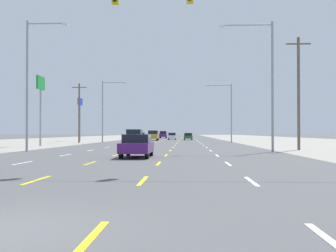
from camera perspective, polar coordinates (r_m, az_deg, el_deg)
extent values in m
plane|color=#4C4C4F|center=(72.51, 0.08, -2.15)|extent=(572.00, 572.00, 0.00)
cube|color=gray|center=(77.63, -18.51, -2.02)|extent=(28.00, 440.00, 0.01)
cube|color=gray|center=(75.58, 19.19, -2.05)|extent=(28.00, 440.00, 0.01)
cube|color=white|center=(22.61, -19.37, -4.83)|extent=(0.14, 2.60, 0.01)
cube|color=white|center=(29.68, -13.94, -3.91)|extent=(0.14, 2.60, 0.01)
cube|color=white|center=(36.93, -10.62, -3.32)|extent=(0.14, 2.60, 0.01)
cube|color=white|center=(44.26, -8.40, -2.93)|extent=(0.14, 2.60, 0.01)
cube|color=white|center=(51.63, -6.81, -2.64)|extent=(0.14, 2.60, 0.01)
cube|color=white|center=(59.04, -5.62, -2.43)|extent=(0.14, 2.60, 0.01)
cube|color=white|center=(66.47, -4.70, -2.26)|extent=(0.14, 2.60, 0.01)
cube|color=white|center=(73.92, -3.96, -2.12)|extent=(0.14, 2.60, 0.01)
cube|color=white|center=(81.37, -3.36, -2.01)|extent=(0.14, 2.60, 0.01)
cube|color=white|center=(88.83, -2.86, -1.92)|extent=(0.14, 2.60, 0.01)
cube|color=white|center=(96.30, -2.43, -1.84)|extent=(0.14, 2.60, 0.01)
cube|color=white|center=(103.77, -2.07, -1.77)|extent=(0.14, 2.60, 0.01)
cube|color=white|center=(111.25, -1.76, -1.72)|extent=(0.14, 2.60, 0.01)
cube|color=white|center=(118.73, -1.48, -1.67)|extent=(0.14, 2.60, 0.01)
cube|color=white|center=(126.21, -1.24, -1.62)|extent=(0.14, 2.60, 0.01)
cube|color=white|center=(133.69, -1.03, -1.58)|extent=(0.14, 2.60, 0.01)
cube|color=white|center=(141.18, -0.83, -1.55)|extent=(0.14, 2.60, 0.01)
cube|color=white|center=(148.67, -0.66, -1.51)|extent=(0.14, 2.60, 0.01)
cube|color=white|center=(156.15, -0.51, -1.49)|extent=(0.14, 2.60, 0.01)
cube|color=white|center=(163.64, -0.36, -1.46)|extent=(0.14, 2.60, 0.01)
cube|color=white|center=(171.13, -0.23, -1.44)|extent=(0.14, 2.60, 0.01)
cube|color=white|center=(178.62, -0.12, -1.41)|extent=(0.14, 2.60, 0.01)
cube|color=white|center=(186.12, -0.01, -1.39)|extent=(0.14, 2.60, 0.01)
cube|color=white|center=(193.61, 0.09, -1.37)|extent=(0.14, 2.60, 0.01)
cube|color=white|center=(201.10, 0.19, -1.36)|extent=(0.14, 2.60, 0.01)
cube|color=white|center=(208.59, 0.27, -1.34)|extent=(0.14, 2.60, 0.01)
cube|color=white|center=(216.09, 0.35, -1.33)|extent=(0.14, 2.60, 0.01)
cube|color=white|center=(223.58, 0.43, -1.31)|extent=(0.14, 2.60, 0.01)
cube|color=yellow|center=(14.38, -17.60, -7.12)|extent=(0.14, 2.60, 0.01)
cube|color=yellow|center=(21.55, -10.67, -5.06)|extent=(0.14, 2.60, 0.01)
cube|color=yellow|center=(28.88, -7.25, -4.01)|extent=(0.14, 2.60, 0.01)
cube|color=yellow|center=(36.29, -5.22, -3.38)|extent=(0.14, 2.60, 0.01)
cube|color=yellow|center=(43.72, -3.89, -2.96)|extent=(0.14, 2.60, 0.01)
cube|color=yellow|center=(51.18, -2.94, -2.66)|extent=(0.14, 2.60, 0.01)
cube|color=yellow|center=(58.65, -2.23, -2.44)|extent=(0.14, 2.60, 0.01)
cube|color=yellow|center=(66.12, -1.69, -2.27)|extent=(0.14, 2.60, 0.01)
cube|color=yellow|center=(73.60, -1.25, -2.13)|extent=(0.14, 2.60, 0.01)
cube|color=yellow|center=(81.08, -0.90, -2.02)|extent=(0.14, 2.60, 0.01)
cube|color=yellow|center=(88.57, -0.60, -1.92)|extent=(0.14, 2.60, 0.01)
cube|color=yellow|center=(96.06, -0.35, -1.84)|extent=(0.14, 2.60, 0.01)
cube|color=yellow|center=(103.55, -0.14, -1.78)|extent=(0.14, 2.60, 0.01)
cube|color=yellow|center=(111.04, 0.05, -1.72)|extent=(0.14, 2.60, 0.01)
cube|color=yellow|center=(118.53, 0.21, -1.67)|extent=(0.14, 2.60, 0.01)
cube|color=yellow|center=(126.02, 0.35, -1.62)|extent=(0.14, 2.60, 0.01)
cube|color=yellow|center=(133.52, 0.47, -1.58)|extent=(0.14, 2.60, 0.01)
cube|color=yellow|center=(141.01, 0.59, -1.55)|extent=(0.14, 2.60, 0.01)
cube|color=yellow|center=(148.51, 0.69, -1.52)|extent=(0.14, 2.60, 0.01)
cube|color=yellow|center=(156.00, 0.78, -1.49)|extent=(0.14, 2.60, 0.01)
cube|color=yellow|center=(163.50, 0.86, -1.46)|extent=(0.14, 2.60, 0.01)
cube|color=yellow|center=(171.00, 0.94, -1.44)|extent=(0.14, 2.60, 0.01)
cube|color=yellow|center=(178.49, 1.01, -1.41)|extent=(0.14, 2.60, 0.01)
cube|color=yellow|center=(185.99, 1.07, -1.39)|extent=(0.14, 2.60, 0.01)
cube|color=yellow|center=(193.49, 1.13, -1.37)|extent=(0.14, 2.60, 0.01)
cube|color=yellow|center=(200.98, 1.18, -1.36)|extent=(0.14, 2.60, 0.01)
cube|color=yellow|center=(208.48, 1.23, -1.34)|extent=(0.14, 2.60, 0.01)
cube|color=yellow|center=(215.98, 1.28, -1.33)|extent=(0.14, 2.60, 0.01)
cube|color=yellow|center=(223.48, 1.33, -1.31)|extent=(0.14, 2.60, 0.01)
cube|color=yellow|center=(6.29, -10.99, -15.31)|extent=(0.14, 2.60, 0.01)
cube|color=yellow|center=(13.58, -3.48, -7.52)|extent=(0.14, 2.60, 0.01)
cube|color=yellow|center=(21.03, -1.31, -5.18)|extent=(0.14, 2.60, 0.01)
cube|color=yellow|center=(28.50, -0.28, -4.06)|extent=(0.14, 2.60, 0.01)
cube|color=yellow|center=(35.98, 0.32, -3.40)|extent=(0.14, 2.60, 0.01)
cube|color=yellow|center=(43.47, 0.71, -2.97)|extent=(0.14, 2.60, 0.01)
cube|color=yellow|center=(50.96, 0.99, -2.67)|extent=(0.14, 2.60, 0.01)
cube|color=yellow|center=(58.46, 1.19, -2.45)|extent=(0.14, 2.60, 0.01)
cube|color=yellow|center=(65.95, 1.35, -2.27)|extent=(0.14, 2.60, 0.01)
cube|color=yellow|center=(73.45, 1.48, -2.13)|extent=(0.14, 2.60, 0.01)
cube|color=yellow|center=(80.95, 1.58, -2.02)|extent=(0.14, 2.60, 0.01)
cube|color=yellow|center=(88.44, 1.67, -1.92)|extent=(0.14, 2.60, 0.01)
cube|color=yellow|center=(95.94, 1.74, -1.85)|extent=(0.14, 2.60, 0.01)
cube|color=yellow|center=(103.44, 1.80, -1.78)|extent=(0.14, 2.60, 0.01)
cube|color=yellow|center=(110.94, 1.85, -1.72)|extent=(0.14, 2.60, 0.01)
cube|color=yellow|center=(118.44, 1.90, -1.67)|extent=(0.14, 2.60, 0.01)
cube|color=yellow|center=(125.94, 1.94, -1.62)|extent=(0.14, 2.60, 0.01)
cube|color=yellow|center=(133.44, 1.98, -1.58)|extent=(0.14, 2.60, 0.01)
cube|color=yellow|center=(140.93, 2.01, -1.55)|extent=(0.14, 2.60, 0.01)
cube|color=yellow|center=(148.43, 2.04, -1.52)|extent=(0.14, 2.60, 0.01)
cube|color=yellow|center=(155.93, 2.06, -1.49)|extent=(0.14, 2.60, 0.01)
cube|color=yellow|center=(163.43, 2.09, -1.46)|extent=(0.14, 2.60, 0.01)
cube|color=yellow|center=(170.93, 2.11, -1.44)|extent=(0.14, 2.60, 0.01)
cube|color=yellow|center=(178.43, 2.13, -1.41)|extent=(0.14, 2.60, 0.01)
cube|color=yellow|center=(185.93, 2.15, -1.39)|extent=(0.14, 2.60, 0.01)
cube|color=yellow|center=(193.43, 2.17, -1.37)|extent=(0.14, 2.60, 0.01)
cube|color=yellow|center=(200.93, 2.18, -1.36)|extent=(0.14, 2.60, 0.01)
cube|color=yellow|center=(208.43, 2.20, -1.34)|extent=(0.14, 2.60, 0.01)
cube|color=yellow|center=(215.93, 2.21, -1.33)|extent=(0.14, 2.60, 0.01)
cube|color=yellow|center=(223.43, 2.22, -1.31)|extent=(0.14, 2.60, 0.01)
cube|color=white|center=(6.46, 22.00, -14.85)|extent=(0.14, 2.60, 0.01)
cube|color=white|center=(13.67, 11.40, -7.47)|extent=(0.14, 2.60, 0.01)
cube|color=white|center=(21.08, 8.26, -5.16)|extent=(0.14, 2.60, 0.01)
cube|color=white|center=(28.54, 6.77, -4.05)|extent=(0.14, 2.60, 0.01)
cube|color=white|center=(36.01, 5.90, -3.40)|extent=(0.14, 2.60, 0.01)
cube|color=white|center=(43.50, 5.33, -2.97)|extent=(0.14, 2.60, 0.01)
cube|color=white|center=(50.98, 4.92, -2.67)|extent=(0.14, 2.60, 0.01)
cube|color=white|center=(58.48, 4.62, -2.44)|extent=(0.14, 2.60, 0.01)
cube|color=white|center=(65.97, 4.39, -2.27)|extent=(0.14, 2.60, 0.01)
cube|color=white|center=(73.46, 4.21, -2.13)|extent=(0.14, 2.60, 0.01)
cube|color=white|center=(80.96, 4.06, -2.02)|extent=(0.14, 2.60, 0.01)
cube|color=white|center=(88.46, 3.93, -1.92)|extent=(0.14, 2.60, 0.01)
cube|color=white|center=(95.95, 3.83, -1.84)|extent=(0.14, 2.60, 0.01)
cube|color=white|center=(103.45, 3.74, -1.78)|extent=(0.14, 2.60, 0.01)
cube|color=white|center=(110.95, 3.66, -1.72)|extent=(0.14, 2.60, 0.01)
cube|color=white|center=(118.45, 3.59, -1.67)|extent=(0.14, 2.60, 0.01)
cube|color=white|center=(125.95, 3.53, -1.62)|extent=(0.14, 2.60, 0.01)
cube|color=white|center=(133.44, 3.48, -1.58)|extent=(0.14, 2.60, 0.01)
cube|color=white|center=(140.94, 3.43, -1.55)|extent=(0.14, 2.60, 0.01)
cube|color=white|center=(148.44, 3.39, -1.51)|extent=(0.14, 2.60, 0.01)
cube|color=white|center=(155.94, 3.35, -1.48)|extent=(0.14, 2.60, 0.01)
cube|color=white|center=(163.44, 3.32, -1.46)|extent=(0.14, 2.60, 0.01)
cube|color=white|center=(170.94, 3.28, -1.43)|extent=(0.14, 2.60, 0.01)
cube|color=white|center=(178.44, 3.25, -1.41)|extent=(0.14, 2.60, 0.01)
cube|color=white|center=(185.94, 3.23, -1.39)|extent=(0.14, 2.60, 0.01)
cube|color=white|center=(193.44, 3.20, -1.37)|extent=(0.14, 2.60, 0.01)
cube|color=white|center=(200.94, 3.18, -1.36)|extent=(0.14, 2.60, 0.01)
cube|color=white|center=(208.43, 3.16, -1.34)|extent=(0.14, 2.60, 0.01)
cube|color=white|center=(215.93, 3.14, -1.33)|extent=(0.14, 2.60, 0.01)
cube|color=white|center=(223.43, 3.12, -1.31)|extent=(0.14, 2.60, 0.01)
sphere|color=black|center=(19.24, -7.35, 16.88)|extent=(0.20, 0.20, 0.20)
cube|color=#4C196B|center=(26.27, -4.29, -2.96)|extent=(1.80, 4.50, 0.62)
cube|color=black|center=(26.16, -4.31, -1.72)|extent=(1.62, 2.10, 0.52)
cylinder|color=black|center=(27.92, -5.48, -3.48)|extent=(0.22, 0.64, 0.64)
cylinder|color=black|center=(27.74, -2.32, -3.49)|extent=(0.22, 0.64, 0.64)
cylinder|color=black|center=(24.86, -6.48, -3.79)|extent=(0.22, 0.64, 0.64)
cylinder|color=black|center=(24.66, -2.94, -3.82)|extent=(0.22, 0.64, 0.64)
cube|color=#235B2D|center=(53.54, -4.62, -1.69)|extent=(1.98, 4.90, 0.92)
cube|color=black|center=(53.49, -4.62, -0.83)|extent=(1.82, 2.70, 0.68)
cylinder|color=black|center=(55.35, -5.26, -2.14)|extent=(0.26, 0.76, 0.76)
cylinder|color=black|center=(55.14, -3.53, -2.15)|extent=(0.26, 0.76, 0.76)
cylinder|color=black|center=(51.98, -5.77, -2.22)|extent=(0.26, 0.76, 0.76)
cylinder|color=black|center=(51.76, -3.93, -2.23)|extent=(0.26, 0.76, 0.76)
cube|color=#B28C33|center=(81.76, -2.03, -1.42)|extent=(1.98, 4.90, 0.92)
cube|color=black|center=(81.71, -2.04, -0.86)|extent=(1.82, 2.70, 0.68)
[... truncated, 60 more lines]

